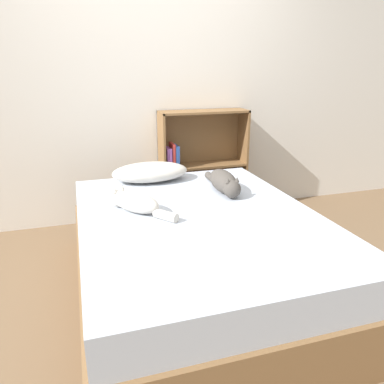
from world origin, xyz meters
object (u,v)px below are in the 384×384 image
bookshelf (200,163)px  cat_dark (224,182)px  cat_light (134,202)px  bed (199,255)px  pillow (150,172)px

bookshelf → cat_dark: bearing=-97.7°
cat_dark → cat_light: bearing=-74.3°
cat_light → bookshelf: (0.81, 1.14, -0.09)m
bed → cat_light: cat_light is taller
pillow → cat_light: 0.65m
pillow → cat_dark: cat_dark is taller
bed → pillow: (-0.15, 0.79, 0.35)m
pillow → bookshelf: bookshelf is taller
cat_dark → bookshelf: size_ratio=0.56×
bed → cat_dark: bearing=49.2°
cat_dark → bookshelf: 0.97m
bed → cat_dark: size_ratio=3.36×
bed → pillow: bearing=100.8°
cat_light → bookshelf: bearing=-73.0°
bed → bookshelf: bearing=71.6°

